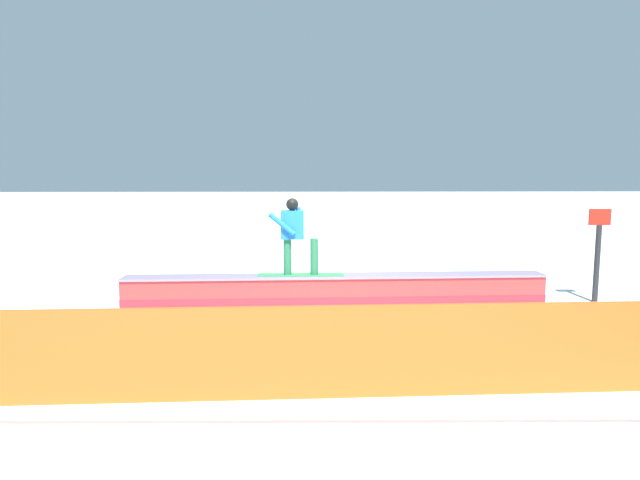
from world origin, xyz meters
The scene contains 5 objects.
ground_plane centered at (0.00, 0.00, 0.00)m, with size 120.00×120.00×0.00m, color white.
grind_box centered at (0.00, 0.00, 0.25)m, with size 7.63×0.72×0.56m.
snowboarder centered at (0.74, 0.02, 1.31)m, with size 1.55×0.42×1.39m.
safety_fence centered at (0.00, 4.06, 0.50)m, with size 11.36×0.06×1.00m, color orange.
trail_marker centered at (-4.83, -0.11, 0.94)m, with size 0.40×0.10×1.74m.
Camera 1 is at (0.54, 9.59, 2.39)m, focal length 30.29 mm.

